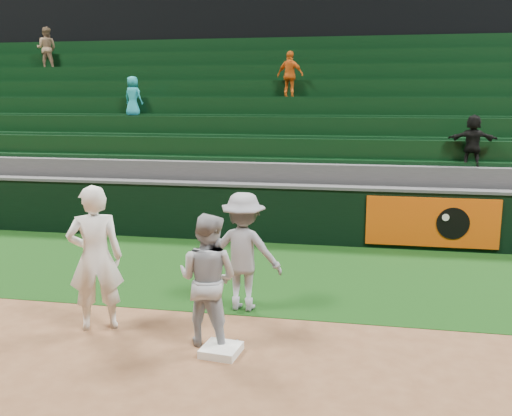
{
  "coord_description": "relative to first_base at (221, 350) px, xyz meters",
  "views": [
    {
      "loc": [
        1.62,
        -6.61,
        3.08
      ],
      "look_at": [
        -0.08,
        2.3,
        1.3
      ],
      "focal_mm": 40.0,
      "sensor_mm": 36.0,
      "label": 1
    }
  ],
  "objects": [
    {
      "name": "upper_deck",
      "position": [
        0.01,
        17.79,
        5.95
      ],
      "size": [
        40.0,
        12.0,
        12.0
      ],
      "primitive_type": "cube",
      "color": "black",
      "rests_on": "ground"
    },
    {
      "name": "first_base",
      "position": [
        0.0,
        0.0,
        0.0
      ],
      "size": [
        0.49,
        0.49,
        0.1
      ],
      "primitive_type": "cube",
      "rotation": [
        0.0,
        0.0,
        -0.12
      ],
      "color": "white",
      "rests_on": "ground"
    },
    {
      "name": "ground",
      "position": [
        0.01,
        0.34,
        -0.05
      ],
      "size": [
        70.0,
        70.0,
        0.0
      ],
      "primitive_type": "plane",
      "color": "brown",
      "rests_on": "ground"
    },
    {
      "name": "base_coach",
      "position": [
        -0.04,
        1.52,
        0.82
      ],
      "size": [
        1.16,
        0.71,
        1.73
      ],
      "primitive_type": "imported",
      "rotation": [
        0.0,
        0.0,
        3.08
      ],
      "color": "gray",
      "rests_on": "foul_grass"
    },
    {
      "name": "first_baseman",
      "position": [
        -1.82,
        0.47,
        0.93
      ],
      "size": [
        0.84,
        0.72,
        1.96
      ],
      "primitive_type": "imported",
      "rotation": [
        0.0,
        0.0,
        3.56
      ],
      "color": "white",
      "rests_on": "ground"
    },
    {
      "name": "baserunner",
      "position": [
        -0.23,
        0.29,
        0.79
      ],
      "size": [
        0.94,
        0.81,
        1.68
      ],
      "primitive_type": "imported",
      "rotation": [
        0.0,
        0.0,
        2.9
      ],
      "color": "#9DA0A7",
      "rests_on": "ground"
    },
    {
      "name": "stadium_seating",
      "position": [
        0.0,
        9.31,
        1.65
      ],
      "size": [
        36.0,
        5.95,
        5.18
      ],
      "color": "#39393B",
      "rests_on": "ground"
    },
    {
      "name": "foul_grass",
      "position": [
        0.01,
        3.34,
        -0.05
      ],
      "size": [
        36.0,
        4.2,
        0.01
      ],
      "primitive_type": "cube",
      "color": "black",
      "rests_on": "ground"
    },
    {
      "name": "field_wall",
      "position": [
        0.03,
        5.54,
        0.58
      ],
      "size": [
        36.0,
        0.45,
        1.25
      ],
      "color": "black",
      "rests_on": "ground"
    }
  ]
}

